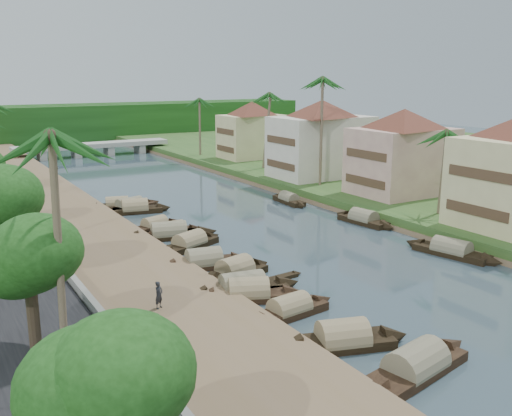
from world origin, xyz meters
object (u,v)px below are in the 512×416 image
sampan_0 (416,367)px  person_near (159,295)px  bridge (92,147)px  sampan_1 (343,340)px

sampan_0 → person_near: person_near is taller
bridge → sampan_0: size_ratio=2.96×
bridge → person_near: 76.23m
bridge → sampan_1: bridge is taller
bridge → person_near: size_ratio=16.39×
person_near → bridge: bearing=45.9°
bridge → sampan_1: bearing=-96.2°
sampan_0 → sampan_1: 4.38m
sampan_1 → person_near: person_near is taller
bridge → person_near: (-16.39, -74.45, -0.07)m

